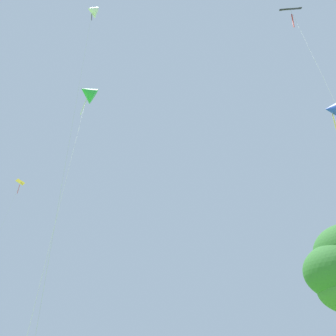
% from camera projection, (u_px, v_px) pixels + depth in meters
% --- Properties ---
extents(kite_blue_delta, '(4.60, 10.71, 24.15)m').
position_uv_depth(kite_blue_delta, '(331.00, 109.00, 35.20)').
color(kite_blue_delta, blue).
rests_on(kite_blue_delta, ground_plane).
extents(kite_black_large, '(1.86, 7.70, 25.14)m').
position_uv_depth(kite_black_large, '(293.00, 17.00, 25.38)').
color(kite_black_large, black).
rests_on(kite_black_large, ground_plane).
extents(kite_white_distant, '(3.33, 7.42, 27.40)m').
position_uv_depth(kite_white_distant, '(92.00, 11.00, 28.92)').
color(kite_white_distant, white).
rests_on(kite_white_distant, ground_plane).
extents(kite_green_small, '(3.31, 8.96, 17.00)m').
position_uv_depth(kite_green_small, '(88.00, 93.00, 22.29)').
color(kite_green_small, green).
rests_on(kite_green_small, ground_plane).
extents(kite_yellow_diamond, '(0.98, 5.12, 19.85)m').
position_uv_depth(kite_yellow_diamond, '(16.00, 193.00, 40.80)').
color(kite_yellow_diamond, yellow).
rests_on(kite_yellow_diamond, ground_plane).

